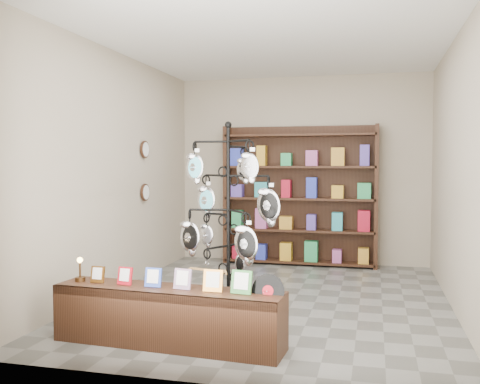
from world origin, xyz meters
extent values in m
plane|color=slate|center=(0.00, 0.00, 0.00)|extent=(5.00, 5.00, 0.00)
plane|color=#AFA18D|center=(0.00, 2.50, 1.50)|extent=(4.00, 0.00, 4.00)
plane|color=#AFA18D|center=(0.00, -2.50, 1.50)|extent=(4.00, 0.00, 4.00)
plane|color=#AFA18D|center=(-2.00, 0.00, 1.50)|extent=(0.00, 5.00, 5.00)
plane|color=#AFA18D|center=(2.00, 0.00, 1.50)|extent=(0.00, 5.00, 5.00)
plane|color=white|center=(0.00, 0.00, 3.00)|extent=(5.00, 5.00, 0.00)
cylinder|color=black|center=(-0.20, -1.23, 0.01)|extent=(0.52, 0.52, 0.03)
cylinder|color=black|center=(-0.20, -1.23, 0.97)|extent=(0.04, 0.04, 1.95)
sphere|color=black|center=(-0.20, -1.23, 1.97)|extent=(0.06, 0.06, 0.06)
ellipsoid|color=silver|center=(-0.13, -1.04, 0.61)|extent=(0.11, 0.07, 0.20)
cube|color=#A37A44|center=(-0.34, -1.48, 0.62)|extent=(0.36, 0.11, 0.04)
cube|color=black|center=(-0.60, -1.79, 0.25)|extent=(2.10, 0.56, 0.51)
cube|color=orange|center=(-1.30, -1.74, 0.58)|extent=(0.13, 0.06, 0.15)
cube|color=#AD0D1A|center=(-1.02, -1.76, 0.59)|extent=(0.14, 0.06, 0.16)
cube|color=#263FA5|center=(-0.74, -1.78, 0.59)|extent=(0.15, 0.06, 0.17)
cube|color=#E54C33|center=(-0.46, -1.79, 0.60)|extent=(0.16, 0.07, 0.18)
cube|color=orange|center=(-0.18, -1.81, 0.60)|extent=(0.17, 0.07, 0.19)
cube|color=#337233|center=(0.08, -1.83, 0.61)|extent=(0.18, 0.07, 0.20)
cylinder|color=black|center=(0.30, -1.80, 0.54)|extent=(0.29, 0.08, 0.28)
cylinder|color=#AD0D1A|center=(0.30, -1.80, 0.54)|extent=(0.10, 0.03, 0.09)
cylinder|color=#412812|center=(-1.49, -1.73, 0.53)|extent=(0.09, 0.09, 0.04)
cylinder|color=#412812|center=(-1.49, -1.73, 0.61)|extent=(0.02, 0.02, 0.13)
sphere|color=#FFBF59|center=(-1.49, -1.73, 0.71)|extent=(0.05, 0.05, 0.05)
cube|color=black|center=(0.00, 2.44, 1.10)|extent=(2.40, 0.04, 2.20)
cube|color=black|center=(-1.18, 2.28, 1.10)|extent=(0.06, 0.36, 2.20)
cube|color=black|center=(1.18, 2.28, 1.10)|extent=(0.06, 0.36, 2.20)
cube|color=black|center=(0.00, 2.28, 0.05)|extent=(2.36, 0.36, 0.04)
cube|color=black|center=(0.00, 2.28, 0.55)|extent=(2.36, 0.36, 0.03)
cube|color=black|center=(0.00, 2.28, 1.05)|extent=(2.36, 0.36, 0.04)
cube|color=black|center=(0.00, 2.28, 1.55)|extent=(2.36, 0.36, 0.04)
cube|color=black|center=(0.00, 2.28, 2.05)|extent=(2.36, 0.36, 0.04)
cylinder|color=black|center=(-1.97, 0.80, 1.80)|extent=(0.03, 0.24, 0.24)
cylinder|color=black|center=(-1.97, 0.80, 1.20)|extent=(0.03, 0.24, 0.24)
camera|label=1|loc=(1.15, -6.12, 1.60)|focal=40.00mm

